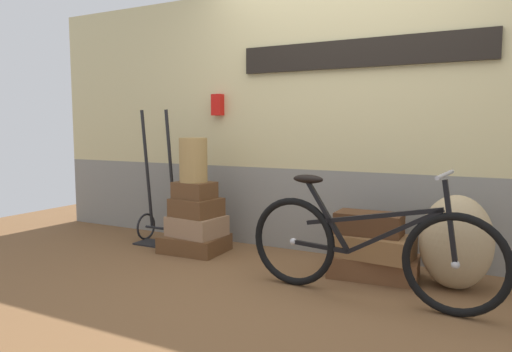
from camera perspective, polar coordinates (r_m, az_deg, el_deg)
ground at (r=3.57m, az=6.46°, el=-12.83°), size 8.50×5.20×0.06m
station_building at (r=4.17m, az=11.11°, el=6.69°), size 6.50×0.74×2.35m
suitcase_0 at (r=4.33m, az=-7.37°, el=-8.02°), size 0.56×0.47×0.15m
suitcase_1 at (r=4.29m, az=-7.12°, el=-5.95°), size 0.48×0.42×0.17m
suitcase_2 at (r=4.27m, az=-7.17°, el=-3.73°), size 0.43×0.39×0.16m
suitcase_3 at (r=4.26m, az=-7.39°, el=-1.68°), size 0.36×0.29×0.15m
suitcase_4 at (r=3.70m, az=13.95°, el=-10.47°), size 0.67×0.43×0.16m
suitcase_5 at (r=3.62m, az=13.88°, el=-8.17°), size 0.58×0.38×0.16m
suitcase_6 at (r=3.61m, az=13.42°, el=-5.58°), size 0.48×0.26×0.16m
wicker_basket at (r=4.23m, az=-7.54°, el=1.92°), size 0.25×0.25×0.39m
luggage_trolley at (r=4.68m, az=-11.64°, el=-4.03°), size 0.37×0.35×1.27m
burlap_sack at (r=3.56m, az=22.88°, el=-7.33°), size 0.49×0.41×0.65m
bicycle at (r=3.17m, az=13.07°, el=-8.42°), size 1.69×0.46×0.85m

